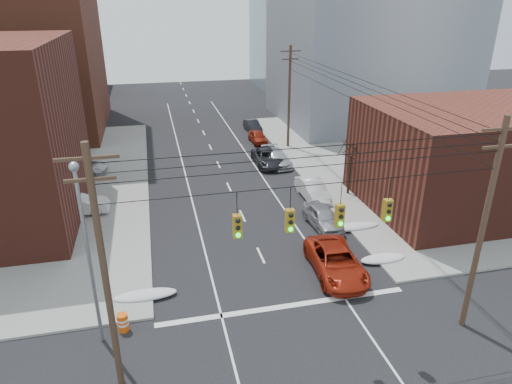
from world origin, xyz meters
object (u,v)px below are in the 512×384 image
parked_car_f (253,126)px  parked_car_d (277,158)px  parked_car_c (268,158)px  lot_car_d (8,189)px  construction_barrel (123,322)px  parked_car_a (323,217)px  lot_car_a (77,205)px  lot_car_b (79,167)px  parked_car_b (313,190)px  parked_car_e (258,137)px  red_pickup (336,262)px

parked_car_f → parked_car_d: bearing=-95.3°
parked_car_c → lot_car_d: size_ratio=1.28×
parked_car_f → lot_car_d: size_ratio=0.99×
parked_car_d → parked_car_f: parked_car_d is taller
lot_car_d → construction_barrel: lot_car_d is taller
parked_car_a → construction_barrel: parked_car_a is taller
lot_car_a → lot_car_b: 9.14m
lot_car_b → lot_car_d: 6.68m
parked_car_b → parked_car_d: size_ratio=0.94×
parked_car_d → parked_car_c: bearing=167.6°
lot_car_a → lot_car_b: (-0.87, 9.10, -0.05)m
parked_car_c → construction_barrel: bearing=-119.5°
parked_car_a → construction_barrel: size_ratio=4.69×
lot_car_b → parked_car_e: bearing=-55.5°
parked_car_d → parked_car_e: bearing=87.9°
parked_car_d → parked_car_e: size_ratio=1.27×
parked_car_a → parked_car_d: 13.73m
parked_car_c → parked_car_a: bearing=-86.3°
red_pickup → parked_car_b: bearing=81.0°
parked_car_d → lot_car_d: bearing=-175.8°
parked_car_e → construction_barrel: parked_car_e is taller
red_pickup → lot_car_b: 27.15m
parked_car_c → lot_car_a: size_ratio=1.15×
lot_car_d → parked_car_f: bearing=-52.3°
parked_car_a → parked_car_b: size_ratio=0.95×
parked_car_a → parked_car_b: bearing=75.3°
parked_car_a → lot_car_b: bearing=137.7°
red_pickup → lot_car_a: size_ratio=1.25×
lot_car_d → lot_car_b: bearing=-44.9°
lot_car_a → lot_car_d: bearing=49.9°
parked_car_e → parked_car_c: bearing=-98.1°
lot_car_b → construction_barrel: lot_car_b is taller
parked_car_b → parked_car_f: size_ratio=1.14×
parked_car_d → parked_car_b: bearing=-88.2°
parked_car_f → construction_barrel: size_ratio=4.31×
parked_car_f → lot_car_a: lot_car_a is taller
parked_car_b → parked_car_d: bearing=93.5°
parked_car_b → lot_car_d: (-24.71, 5.72, 0.09)m
parked_car_d → parked_car_e: 7.76m
construction_barrel → lot_car_a: bearing=104.9°
parked_car_e → lot_car_a: 23.72m
lot_car_a → construction_barrel: lot_car_a is taller
parked_car_a → parked_car_c: size_ratio=0.84×
parked_car_f → lot_car_a: (-18.43, -20.47, 0.24)m
parked_car_e → lot_car_d: lot_car_d is taller
parked_car_c → construction_barrel: 25.98m
lot_car_a → construction_barrel: (3.83, -14.40, -0.43)m
red_pickup → lot_car_d: bearing=146.5°
parked_car_d → construction_barrel: (-14.19, -22.17, -0.24)m
parked_car_d → parked_car_e: parked_car_d is taller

